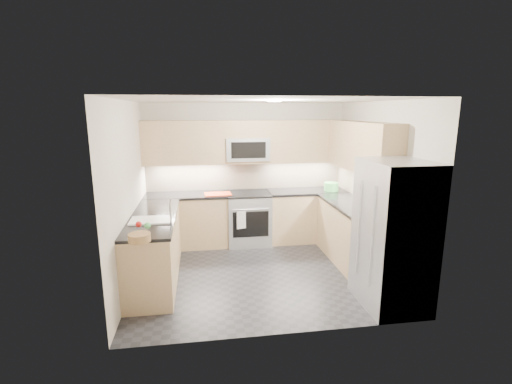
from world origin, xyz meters
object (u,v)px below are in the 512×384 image
cutting_board (218,194)px  fruit_basket (139,238)px  gas_range (248,219)px  microwave (247,149)px  refrigerator (394,235)px  utensil_bowl (331,187)px

cutting_board → fruit_basket: fruit_basket is taller
gas_range → fruit_basket: (-1.52, -2.31, 0.53)m
fruit_basket → microwave: bearing=58.0°
gas_range → fruit_basket: fruit_basket is taller
cutting_board → microwave: bearing=20.0°
gas_range → fruit_basket: 2.82m
microwave → refrigerator: 3.04m
utensil_bowl → fruit_basket: bearing=-143.5°
microwave → fruit_basket: 2.96m
microwave → cutting_board: bearing=-160.0°
microwave → refrigerator: bearing=-60.4°
utensil_bowl → cutting_board: (-2.05, 0.00, -0.07)m
gas_range → microwave: microwave is taller
refrigerator → cutting_board: refrigerator is taller
microwave → fruit_basket: bearing=-122.0°
refrigerator → cutting_board: (-1.99, 2.35, 0.05)m
gas_range → microwave: size_ratio=1.20×
refrigerator → microwave: bearing=119.6°
gas_range → cutting_board: size_ratio=2.00×
gas_range → microwave: 1.25m
cutting_board → refrigerator: bearing=-49.8°
utensil_bowl → cutting_board: utensil_bowl is taller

